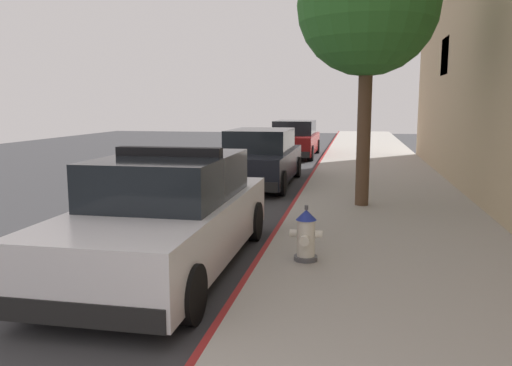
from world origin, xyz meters
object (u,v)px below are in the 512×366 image
object	(u,v)px
parked_car_silver_ahead	(260,158)
parked_car_dark_far	(295,140)
fire_hydrant	(306,235)
police_cruiser	(169,215)
street_tree	(368,5)

from	to	relation	value
parked_car_silver_ahead	parked_car_dark_far	bearing A→B (deg)	89.70
parked_car_silver_ahead	fire_hydrant	world-z (taller)	parked_car_silver_ahead
police_cruiser	parked_car_silver_ahead	world-z (taller)	police_cruiser
parked_car_dark_far	fire_hydrant	bearing A→B (deg)	-82.69
police_cruiser	parked_car_dark_far	distance (m)	15.61
parked_car_dark_far	parked_car_silver_ahead	bearing A→B (deg)	-90.30
street_tree	fire_hydrant	bearing A→B (deg)	-100.87
parked_car_dark_far	street_tree	distance (m)	12.22
parked_car_silver_ahead	street_tree	size ratio (longest dim) A/B	0.88
fire_hydrant	street_tree	size ratio (longest dim) A/B	0.14
parked_car_dark_far	fire_hydrant	world-z (taller)	parked_car_dark_far
parked_car_silver_ahead	street_tree	world-z (taller)	street_tree
street_tree	parked_car_dark_far	bearing A→B (deg)	103.67
police_cruiser	street_tree	world-z (taller)	street_tree
police_cruiser	parked_car_dark_far	size ratio (longest dim) A/B	1.00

